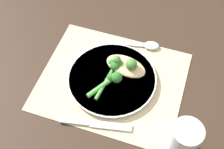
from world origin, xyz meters
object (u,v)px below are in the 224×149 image
at_px(chicken_fillet, 126,66).
at_px(water_glass, 184,141).
at_px(knife, 95,124).
at_px(spoon, 145,45).
at_px(broccoli_stalk_front, 112,80).
at_px(plate, 112,79).
at_px(broccoli_stalk_left, 114,67).

height_order(chicken_fillet, water_glass, water_glass).
distance_m(knife, spoon, 0.31).
height_order(broccoli_stalk_front, water_glass, water_glass).
bearing_deg(plate, knife, 90.34).
xyz_separation_m(chicken_fillet, broccoli_stalk_left, (0.03, 0.02, 0.00)).
distance_m(chicken_fillet, water_glass, 0.28).
distance_m(plate, knife, 0.15).
bearing_deg(plate, chicken_fillet, -122.88).
height_order(chicken_fillet, broccoli_stalk_front, broccoli_stalk_front).
bearing_deg(knife, chicken_fillet, 160.66).
distance_m(spoon, water_glass, 0.35).
height_order(plate, water_glass, water_glass).
bearing_deg(plate, broccoli_stalk_front, 105.10).
distance_m(broccoli_stalk_front, water_glass, 0.26).
height_order(plate, knife, plate).
relative_size(plate, chicken_fillet, 1.95).
distance_m(chicken_fillet, knife, 0.19).
relative_size(broccoli_stalk_left, knife, 0.73).
bearing_deg(broccoli_stalk_front, plate, 136.07).
relative_size(chicken_fillet, broccoli_stalk_front, 1.35).
height_order(spoon, water_glass, water_glass).
height_order(broccoli_stalk_left, water_glass, water_glass).
bearing_deg(water_glass, broccoli_stalk_left, -36.82).
relative_size(broccoli_stalk_left, spoon, 0.82).
bearing_deg(broccoli_stalk_front, chicken_fillet, 99.23).
relative_size(plate, spoon, 1.51).
bearing_deg(water_glass, plate, -32.70).
relative_size(broccoli_stalk_front, knife, 0.51).
distance_m(chicken_fillet, broccoli_stalk_left, 0.03).
height_order(broccoli_stalk_front, knife, broccoli_stalk_front).
relative_size(plate, water_glass, 2.17).
relative_size(broccoli_stalk_left, water_glass, 1.18).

